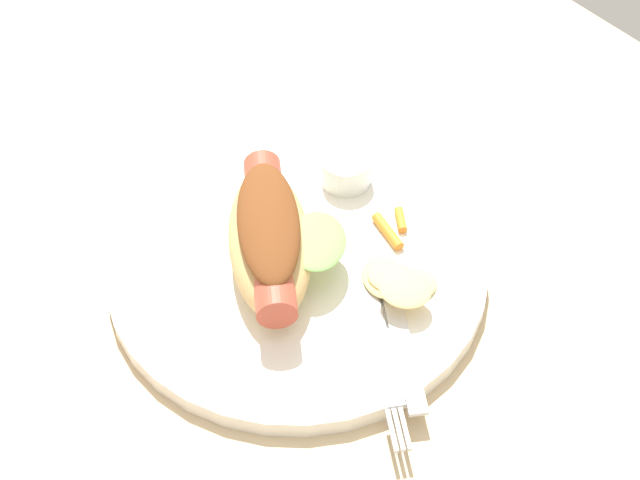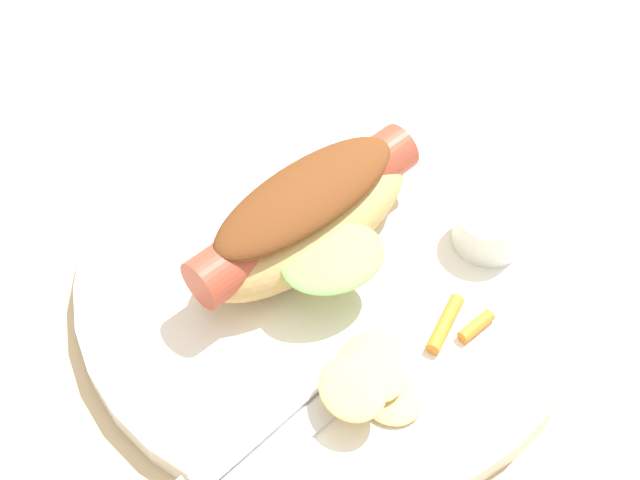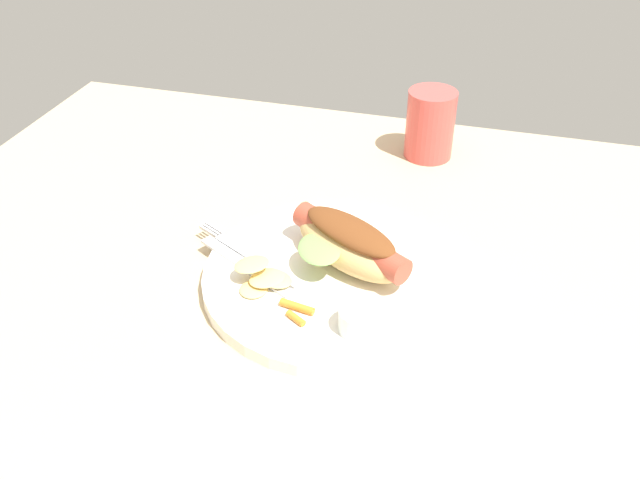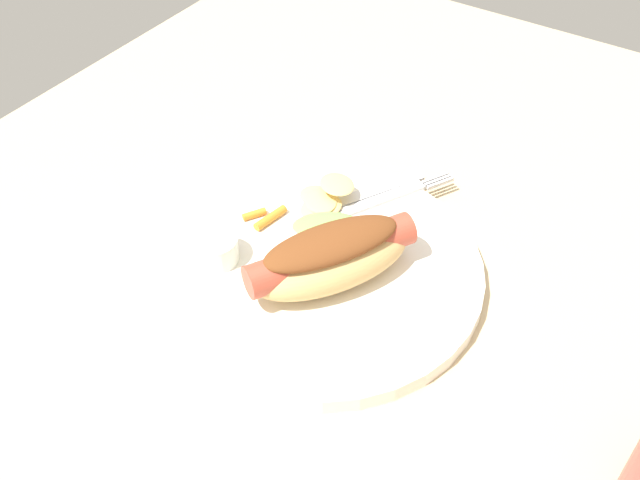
# 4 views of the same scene
# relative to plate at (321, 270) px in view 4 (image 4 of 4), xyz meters

# --- Properties ---
(ground_plane) EXTENTS (1.20, 0.90, 0.02)m
(ground_plane) POSITION_rel_plate_xyz_m (-0.02, 0.01, -0.02)
(ground_plane) COLOR tan
(plate) EXTENTS (0.30, 0.30, 0.02)m
(plate) POSITION_rel_plate_xyz_m (0.00, 0.00, 0.00)
(plate) COLOR white
(plate) RESTS_ON ground_plane
(hot_dog) EXTENTS (0.16, 0.13, 0.06)m
(hot_dog) POSITION_rel_plate_xyz_m (-0.01, -0.02, 0.04)
(hot_dog) COLOR tan
(hot_dog) RESTS_ON plate
(sauce_ramekin) EXTENTS (0.04, 0.04, 0.03)m
(sauce_ramekin) POSITION_rel_plate_xyz_m (-0.05, 0.08, 0.02)
(sauce_ramekin) COLOR white
(sauce_ramekin) RESTS_ON plate
(fork) EXTENTS (0.15, 0.09, 0.00)m
(fork) POSITION_rel_plate_xyz_m (0.10, -0.00, 0.01)
(fork) COLOR silver
(fork) RESTS_ON plate
(knife) EXTENTS (0.14, 0.08, 0.00)m
(knife) POSITION_rel_plate_xyz_m (0.10, 0.02, 0.01)
(knife) COLOR silver
(knife) RESTS_ON plate
(chips_pile) EXTENTS (0.08, 0.06, 0.02)m
(chips_pile) POSITION_rel_plate_xyz_m (0.07, 0.04, 0.02)
(chips_pile) COLOR #E4C472
(chips_pile) RESTS_ON plate
(carrot_garnish) EXTENTS (0.04, 0.03, 0.01)m
(carrot_garnish) POSITION_rel_plate_xyz_m (0.02, 0.08, 0.01)
(carrot_garnish) COLOR orange
(carrot_garnish) RESTS_ON plate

